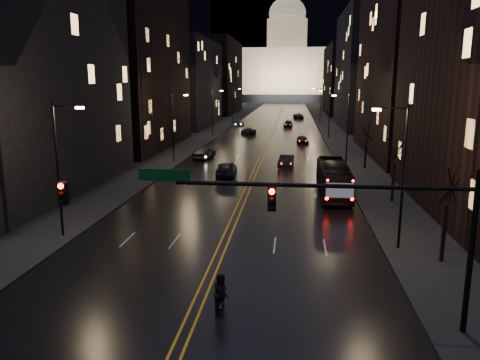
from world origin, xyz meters
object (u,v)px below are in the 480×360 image
(traffic_signal, at_px, (331,212))
(pedestrian_a, at_px, (223,291))
(oncoming_car_a, at_px, (226,168))
(receding_car_a, at_px, (286,161))
(pedestrian_b, at_px, (221,293))
(oncoming_car_b, at_px, (204,154))
(bus, at_px, (334,179))

(traffic_signal, relative_size, pedestrian_a, 11.35)
(traffic_signal, relative_size, oncoming_car_a, 3.43)
(receding_car_a, bearing_deg, pedestrian_a, -87.29)
(traffic_signal, xyz_separation_m, pedestrian_b, (-4.68, 0.82, -4.18))
(oncoming_car_b, bearing_deg, oncoming_car_a, 120.79)
(bus, relative_size, oncoming_car_a, 2.18)
(oncoming_car_a, relative_size, pedestrian_a, 3.31)
(traffic_signal, height_order, pedestrian_a, traffic_signal)
(oncoming_car_a, relative_size, pedestrian_b, 2.72)
(traffic_signal, xyz_separation_m, bus, (2.25, 24.50, -3.57))
(traffic_signal, xyz_separation_m, oncoming_car_a, (-8.90, 32.36, -4.24))
(bus, distance_m, pedestrian_a, 24.11)
(pedestrian_b, bearing_deg, receding_car_a, -2.48)
(oncoming_car_a, xyz_separation_m, receding_car_a, (6.56, 6.49, -0.12))
(bus, xyz_separation_m, receding_car_a, (-4.59, 14.34, -0.80))
(receding_car_a, height_order, pedestrian_a, pedestrian_a)
(traffic_signal, bearing_deg, oncoming_car_b, 107.37)
(oncoming_car_b, bearing_deg, pedestrian_b, 109.46)
(traffic_signal, distance_m, receding_car_a, 39.16)
(oncoming_car_a, relative_size, receding_car_a, 1.13)
(pedestrian_a, relative_size, pedestrian_b, 0.82)
(traffic_signal, xyz_separation_m, oncoming_car_b, (-13.48, 43.10, -4.29))
(oncoming_car_b, bearing_deg, bus, 137.92)
(oncoming_car_b, relative_size, pedestrian_a, 3.26)
(receding_car_a, bearing_deg, oncoming_car_b, 165.37)
(oncoming_car_a, bearing_deg, receding_car_a, -135.97)
(pedestrian_a, distance_m, pedestrian_b, 0.63)
(bus, relative_size, oncoming_car_b, 2.21)
(traffic_signal, distance_m, bus, 24.86)
(traffic_signal, xyz_separation_m, receding_car_a, (-2.34, 38.84, -4.37))
(pedestrian_a, bearing_deg, receding_car_a, -16.78)
(oncoming_car_b, xyz_separation_m, pedestrian_b, (8.80, -42.29, 0.11))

